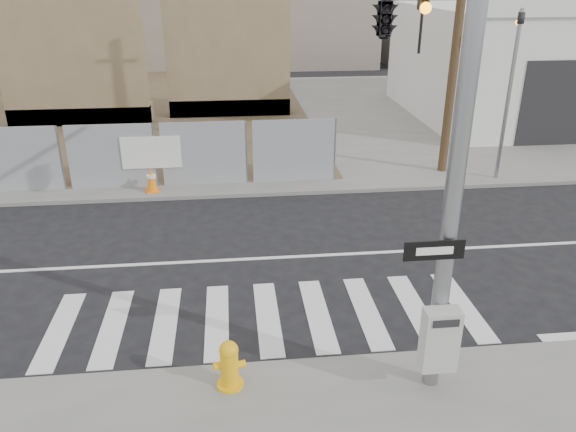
{
  "coord_description": "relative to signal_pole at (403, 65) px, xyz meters",
  "views": [
    {
      "loc": [
        -0.6,
        -11.86,
        6.29
      ],
      "look_at": [
        0.59,
        -0.73,
        1.4
      ],
      "focal_mm": 35.0,
      "sensor_mm": 36.0,
      "label": 1
    }
  ],
  "objects": [
    {
      "name": "ground",
      "position": [
        -2.49,
        2.05,
        -4.78
      ],
      "size": [
        100.0,
        100.0,
        0.0
      ],
      "primitive_type": "plane",
      "color": "black",
      "rests_on": "ground"
    },
    {
      "name": "auto_shop",
      "position": [
        11.5,
        15.01,
        -2.25
      ],
      "size": [
        12.0,
        10.2,
        5.95
      ],
      "color": "silver",
      "rests_on": "sidewalk_far"
    },
    {
      "name": "utility_pole_right",
      "position": [
        4.01,
        7.55,
        0.42
      ],
      "size": [
        1.6,
        0.28,
        10.0
      ],
      "color": "#4C3A23",
      "rests_on": "sidewalk_far"
    },
    {
      "name": "sidewalk_far",
      "position": [
        -2.49,
        16.05,
        -4.72
      ],
      "size": [
        50.0,
        20.0,
        0.12
      ],
      "primitive_type": "cube",
      "color": "slate",
      "rests_on": "ground"
    },
    {
      "name": "concrete_wall_left",
      "position": [
        -9.49,
        15.13,
        -1.4
      ],
      "size": [
        6.0,
        1.3,
        8.0
      ],
      "color": "brown",
      "rests_on": "sidewalk_far"
    },
    {
      "name": "signal_pole",
      "position": [
        0.0,
        0.0,
        0.0
      ],
      "size": [
        0.96,
        5.87,
        7.0
      ],
      "color": "gray",
      "rests_on": "sidewalk_near"
    },
    {
      "name": "fire_hydrant",
      "position": [
        -3.25,
        -2.5,
        -4.24
      ],
      "size": [
        0.54,
        0.54,
        0.84
      ],
      "rotation": [
        0.0,
        0.0,
        0.25
      ],
      "color": "#F3AF0D",
      "rests_on": "sidewalk_near"
    },
    {
      "name": "far_signal_pole",
      "position": [
        5.51,
        6.65,
        -1.3
      ],
      "size": [
        0.16,
        0.2,
        5.6
      ],
      "color": "gray",
      "rests_on": "sidewalk_far"
    },
    {
      "name": "traffic_cone_d",
      "position": [
        -5.5,
        6.54,
        -4.29
      ],
      "size": [
        0.49,
        0.49,
        0.76
      ],
      "rotation": [
        0.0,
        0.0,
        0.3
      ],
      "color": "orange",
      "rests_on": "sidewalk_far"
    },
    {
      "name": "concrete_wall_right",
      "position": [
        -2.99,
        16.13,
        -1.4
      ],
      "size": [
        5.5,
        1.3,
        8.0
      ],
      "color": "brown",
      "rests_on": "sidewalk_far"
    },
    {
      "name": "traffic_cone_c",
      "position": [
        -7.93,
        7.53,
        -4.27
      ],
      "size": [
        0.53,
        0.53,
        0.8
      ],
      "rotation": [
        0.0,
        0.0,
        0.36
      ],
      "color": "#E9390C",
      "rests_on": "sidewalk_far"
    }
  ]
}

